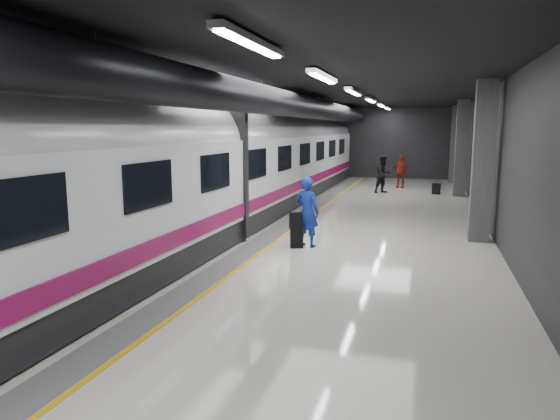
% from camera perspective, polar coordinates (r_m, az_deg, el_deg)
% --- Properties ---
extents(ground, '(40.00, 40.00, 0.00)m').
position_cam_1_polar(ground, '(13.74, 3.08, -4.06)').
color(ground, silver).
rests_on(ground, ground).
extents(platform_hall, '(10.02, 40.02, 4.51)m').
position_cam_1_polar(platform_hall, '(14.38, 2.99, 10.74)').
color(platform_hall, black).
rests_on(platform_hall, ground).
extents(train, '(3.05, 38.00, 4.05)m').
position_cam_1_polar(train, '(14.52, -9.44, 4.81)').
color(train, black).
rests_on(train, ground).
extents(traveler_main, '(0.80, 0.65, 1.90)m').
position_cam_1_polar(traveler_main, '(13.47, 3.12, -0.22)').
color(traveler_main, '#1829B8').
rests_on(traveler_main, ground).
extents(suitcase_main, '(0.38, 0.31, 0.54)m').
position_cam_1_polar(suitcase_main, '(13.42, 1.91, -3.20)').
color(suitcase_main, black).
rests_on(suitcase_main, ground).
extents(shoulder_bag, '(0.36, 0.30, 0.43)m').
position_cam_1_polar(shoulder_bag, '(13.31, 1.78, -1.18)').
color(shoulder_bag, black).
rests_on(shoulder_bag, suitcase_main).
extents(traveler_far_a, '(1.15, 1.14, 1.88)m').
position_cam_1_polar(traveler_far_a, '(25.32, 11.75, 4.04)').
color(traveler_far_a, black).
rests_on(traveler_far_a, ground).
extents(traveler_far_b, '(1.09, 0.57, 1.77)m').
position_cam_1_polar(traveler_far_b, '(27.71, 13.61, 4.30)').
color(traveler_far_b, maroon).
rests_on(traveler_far_b, ground).
extents(suitcase_far, '(0.41, 0.32, 0.53)m').
position_cam_1_polar(suitcase_far, '(25.55, 17.42, 2.33)').
color(suitcase_far, black).
rests_on(suitcase_far, ground).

